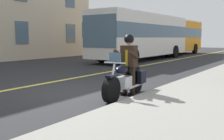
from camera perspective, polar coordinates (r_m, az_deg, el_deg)
name	(u,v)px	position (r m, az deg, el deg)	size (l,w,h in m)	color
ground_plane	(77,92)	(8.24, -7.31, -4.66)	(80.00, 80.00, 0.00)	#28282B
lane_center_stripe	(34,85)	(9.67, -16.20, -3.14)	(60.00, 0.16, 0.01)	#E5DB4C
motorcycle_main	(126,80)	(7.52, 2.93, -2.22)	(2.22, 0.75, 1.26)	black
rider_main	(129,59)	(7.62, 3.55, 2.32)	(0.66, 0.60, 1.74)	black
bus_near	(144,34)	(20.30, 6.70, 7.49)	(11.05, 2.70, 3.30)	white
bus_far	(170,35)	(25.99, 12.26, 7.24)	(11.05, 2.70, 3.30)	orange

